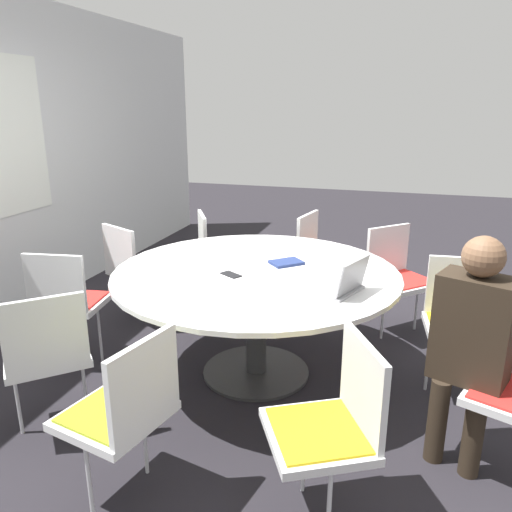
{
  "coord_description": "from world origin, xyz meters",
  "views": [
    {
      "loc": [
        -2.98,
        -0.91,
        1.81
      ],
      "look_at": [
        0.0,
        0.0,
        0.86
      ],
      "focal_mm": 35.0,
      "sensor_mm": 36.0,
      "label": 1
    }
  ],
  "objects_px": {
    "person_0": "(472,336)",
    "chair_4": "(217,250)",
    "chair_1": "(461,315)",
    "chair_7": "(46,349)",
    "chair_5": "(134,265)",
    "spiral_notebook": "(286,263)",
    "cell_phone": "(231,275)",
    "chair_3": "(320,253)",
    "chair_6": "(67,297)",
    "chair_2": "(397,271)",
    "chair_8": "(125,406)",
    "chair_9": "(333,418)",
    "laptop": "(344,284)"
  },
  "relations": [
    {
      "from": "chair_2",
      "to": "chair_8",
      "type": "relative_size",
      "value": 1.0
    },
    {
      "from": "chair_2",
      "to": "chair_3",
      "type": "relative_size",
      "value": 1.0
    },
    {
      "from": "chair_2",
      "to": "cell_phone",
      "type": "bearing_deg",
      "value": 2.89
    },
    {
      "from": "chair_1",
      "to": "chair_7",
      "type": "relative_size",
      "value": 1.0
    },
    {
      "from": "chair_7",
      "to": "chair_9",
      "type": "distance_m",
      "value": 1.61
    },
    {
      "from": "chair_9",
      "to": "spiral_notebook",
      "type": "xyz_separation_m",
      "value": [
        1.32,
        0.53,
        0.24
      ]
    },
    {
      "from": "chair_6",
      "to": "laptop",
      "type": "relative_size",
      "value": 2.39
    },
    {
      "from": "chair_1",
      "to": "laptop",
      "type": "distance_m",
      "value": 0.88
    },
    {
      "from": "chair_3",
      "to": "person_0",
      "type": "height_order",
      "value": "person_0"
    },
    {
      "from": "chair_3",
      "to": "chair_8",
      "type": "relative_size",
      "value": 1.0
    },
    {
      "from": "cell_phone",
      "to": "chair_5",
      "type": "bearing_deg",
      "value": 59.52
    },
    {
      "from": "chair_7",
      "to": "chair_9",
      "type": "relative_size",
      "value": 1.0
    },
    {
      "from": "chair_4",
      "to": "chair_5",
      "type": "bearing_deg",
      "value": -69.72
    },
    {
      "from": "chair_6",
      "to": "spiral_notebook",
      "type": "relative_size",
      "value": 3.39
    },
    {
      "from": "chair_5",
      "to": "person_0",
      "type": "xyz_separation_m",
      "value": [
        -1.04,
        -2.49,
        0.19
      ]
    },
    {
      "from": "chair_7",
      "to": "chair_9",
      "type": "height_order",
      "value": "same"
    },
    {
      "from": "chair_3",
      "to": "chair_6",
      "type": "height_order",
      "value": "same"
    },
    {
      "from": "chair_8",
      "to": "laptop",
      "type": "distance_m",
      "value": 1.37
    },
    {
      "from": "chair_8",
      "to": "chair_9",
      "type": "height_order",
      "value": "same"
    },
    {
      "from": "chair_3",
      "to": "chair_9",
      "type": "relative_size",
      "value": 1.0
    },
    {
      "from": "chair_4",
      "to": "person_0",
      "type": "relative_size",
      "value": 0.71
    },
    {
      "from": "chair_1",
      "to": "chair_9",
      "type": "relative_size",
      "value": 1.0
    },
    {
      "from": "chair_6",
      "to": "chair_7",
      "type": "distance_m",
      "value": 0.79
    },
    {
      "from": "chair_1",
      "to": "person_0",
      "type": "relative_size",
      "value": 0.71
    },
    {
      "from": "chair_9",
      "to": "cell_phone",
      "type": "bearing_deg",
      "value": 10.95
    },
    {
      "from": "person_0",
      "to": "chair_4",
      "type": "bearing_deg",
      "value": -17.62
    },
    {
      "from": "laptop",
      "to": "chair_9",
      "type": "bearing_deg",
      "value": 27.1
    },
    {
      "from": "chair_2",
      "to": "chair_5",
      "type": "xyz_separation_m",
      "value": [
        -0.47,
        2.11,
        0.0
      ]
    },
    {
      "from": "chair_6",
      "to": "chair_8",
      "type": "relative_size",
      "value": 1.0
    },
    {
      "from": "chair_3",
      "to": "cell_phone",
      "type": "xyz_separation_m",
      "value": [
        -1.44,
        0.33,
        0.24
      ]
    },
    {
      "from": "chair_4",
      "to": "chair_1",
      "type": "bearing_deg",
      "value": 35.99
    },
    {
      "from": "chair_7",
      "to": "spiral_notebook",
      "type": "xyz_separation_m",
      "value": [
        1.16,
        -1.07,
        0.24
      ]
    },
    {
      "from": "chair_1",
      "to": "cell_phone",
      "type": "bearing_deg",
      "value": 7.46
    },
    {
      "from": "chair_1",
      "to": "chair_3",
      "type": "height_order",
      "value": "same"
    },
    {
      "from": "chair_4",
      "to": "cell_phone",
      "type": "distance_m",
      "value": 1.4
    },
    {
      "from": "chair_2",
      "to": "chair_4",
      "type": "bearing_deg",
      "value": -49.59
    },
    {
      "from": "chair_4",
      "to": "chair_7",
      "type": "relative_size",
      "value": 1.0
    },
    {
      "from": "chair_6",
      "to": "laptop",
      "type": "xyz_separation_m",
      "value": [
        0.03,
        -1.9,
        0.29
      ]
    },
    {
      "from": "chair_1",
      "to": "cell_phone",
      "type": "height_order",
      "value": "chair_1"
    },
    {
      "from": "chair_1",
      "to": "chair_6",
      "type": "relative_size",
      "value": 1.0
    },
    {
      "from": "chair_1",
      "to": "chair_9",
      "type": "bearing_deg",
      "value": 59.19
    },
    {
      "from": "chair_6",
      "to": "laptop",
      "type": "distance_m",
      "value": 1.92
    },
    {
      "from": "chair_5",
      "to": "laptop",
      "type": "relative_size",
      "value": 2.39
    },
    {
      "from": "chair_1",
      "to": "chair_5",
      "type": "xyz_separation_m",
      "value": [
        0.3,
        2.53,
        0.0
      ]
    },
    {
      "from": "chair_4",
      "to": "chair_5",
      "type": "height_order",
      "value": "same"
    },
    {
      "from": "chair_3",
      "to": "chair_4",
      "type": "bearing_deg",
      "value": -66.23
    },
    {
      "from": "chair_3",
      "to": "chair_4",
      "type": "xyz_separation_m",
      "value": [
        -0.19,
        0.92,
        0.0
      ]
    },
    {
      "from": "spiral_notebook",
      "to": "cell_phone",
      "type": "xyz_separation_m",
      "value": [
        -0.33,
        0.28,
        -0.01
      ]
    },
    {
      "from": "chair_4",
      "to": "cell_phone",
      "type": "bearing_deg",
      "value": -4.56
    },
    {
      "from": "chair_1",
      "to": "cell_phone",
      "type": "xyz_separation_m",
      "value": [
        -0.34,
        1.43,
        0.24
      ]
    }
  ]
}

